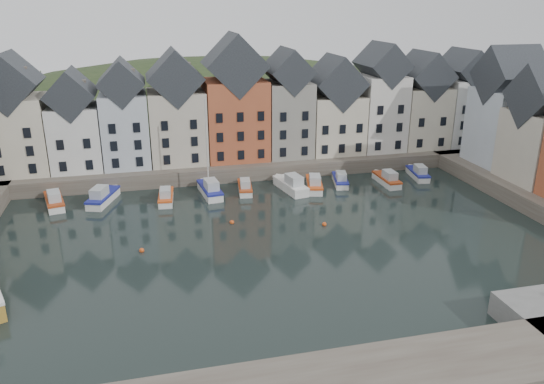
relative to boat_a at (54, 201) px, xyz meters
name	(u,v)px	position (x,y,z in m)	size (l,w,h in m)	color
ground	(284,250)	(24.23, -18.35, -0.71)	(260.00, 260.00, 0.00)	black
far_quay	(234,160)	(24.23, 11.65, 0.29)	(90.00, 16.00, 2.00)	#4D443B
hillside	(215,213)	(24.25, 37.65, -18.67)	(153.60, 70.40, 64.00)	#213118
far_terrace	(257,110)	(27.44, 9.65, 8.17)	(72.37, 8.16, 17.78)	beige
mooring_buoys	(236,232)	(20.23, -13.02, -0.56)	(20.50, 5.50, 0.50)	#D14B18
boat_a	(54,201)	(0.00, 0.00, 0.00)	(3.25, 6.45, 2.37)	silver
boat_b	(103,197)	(5.67, -0.11, 0.04)	(4.06, 6.86, 2.52)	silver
boat_c	(166,197)	(13.36, -1.52, -0.06)	(2.23, 5.76, 2.16)	silver
boat_d	(210,189)	(19.06, -0.51, 0.12)	(2.77, 6.81, 12.66)	silver
boat_e	(245,187)	(23.68, -0.27, -0.08)	(2.38, 5.63, 2.10)	silver
boat_f	(291,185)	(29.71, -1.31, 0.08)	(3.39, 7.14, 2.64)	silver
boat_g	(314,184)	(32.88, -1.45, 0.00)	(3.37, 6.50, 2.39)	silver
boat_h	(340,180)	(36.98, -0.35, -0.08)	(2.92, 5.76, 2.12)	silver
boat_i	(387,179)	(43.27, -1.76, -0.03)	(1.86, 5.96, 2.29)	silver
boat_j	(418,173)	(48.76, -0.24, -0.05)	(2.67, 5.96, 2.21)	silver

